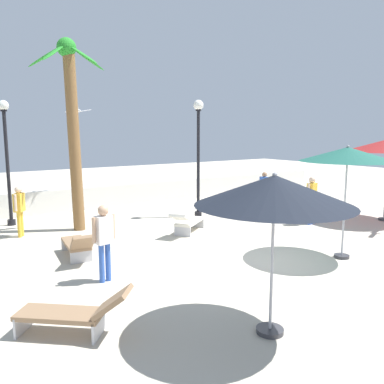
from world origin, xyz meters
The scene contains 15 objects.
ground_plane centered at (0.00, 0.00, 0.00)m, with size 56.00×56.00×0.00m, color beige.
boundary_wall centered at (0.00, 9.28, 0.48)m, with size 25.20×0.30×0.96m, color silver.
patio_umbrella_1 centered at (-2.52, -2.67, 2.38)m, with size 2.54×2.54×2.68m.
patio_umbrella_3 centered at (1.92, -0.94, 2.72)m, with size 2.42×2.42×2.97m.
palm_tree_1 centered at (-2.85, 5.99, 3.73)m, with size 2.35×2.36×6.24m.
lamp_post_0 centered at (1.77, 5.38, 2.83)m, with size 0.39×0.39×4.49m.
lamp_post_1 centered at (-4.54, 8.02, 2.60)m, with size 0.35×0.35×4.37m.
lounge_chair_0 centered at (-3.84, 2.96, 0.39)m, with size 0.79×1.94×0.84m.
lounge_chair_1 centered at (-5.20, -0.90, 0.39)m, with size 1.77×1.66×0.84m.
lounge_chair_2 centered at (-0.02, 3.49, 0.41)m, with size 1.82×1.51×0.81m.
guest_0 centered at (5.29, 5.33, 0.94)m, with size 0.26×0.56×1.56m.
guest_1 centered at (-3.88, 1.04, 1.05)m, with size 0.55×0.29×1.73m.
guest_2 centered at (-4.60, 6.15, 0.98)m, with size 0.40×0.47×1.62m.
guest_3 centered at (4.33, 2.01, 1.06)m, with size 0.55×0.31×1.73m.
seagull_0 centered at (-1.84, 8.35, 4.11)m, with size 1.09×0.40×0.18m.
Camera 1 is at (-7.07, -6.97, 3.31)m, focal length 36.96 mm.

